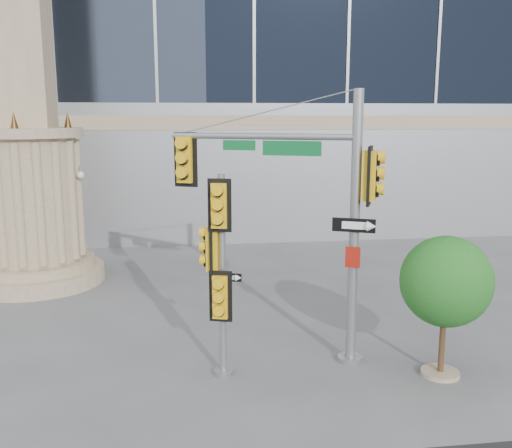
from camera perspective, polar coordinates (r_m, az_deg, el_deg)
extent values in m
plane|color=#545456|center=(11.65, -0.95, -17.25)|extent=(120.00, 120.00, 0.00)
cylinder|color=gray|center=(20.48, -21.07, -4.75)|extent=(4.40, 4.40, 0.50)
cylinder|color=gray|center=(20.38, -21.14, -3.66)|extent=(3.80, 3.80, 0.30)
cylinder|color=gray|center=(19.98, -21.56, 2.32)|extent=(3.00, 3.00, 4.00)
cylinder|color=gray|center=(19.81, -21.99, 8.48)|extent=(3.50, 3.50, 0.30)
cone|color=#472D14|center=(19.53, -18.32, 9.87)|extent=(0.24, 0.24, 0.50)
cylinder|color=slate|center=(13.43, 9.39, -13.14)|extent=(0.56, 0.56, 0.12)
cylinder|color=slate|center=(12.54, 9.80, -0.69)|extent=(0.22, 0.22, 6.03)
cylinder|color=slate|center=(12.71, 0.50, 8.76)|extent=(3.91, 1.86, 0.14)
cube|color=#0A5B28|center=(12.53, 3.60, 7.56)|extent=(1.21, 0.57, 0.32)
cube|color=gold|center=(13.35, -7.04, 6.40)|extent=(0.62, 0.48, 1.26)
cube|color=gold|center=(12.33, 11.29, 4.75)|extent=(0.48, 0.62, 1.26)
cube|color=black|center=(12.37, 9.75, -0.13)|extent=(0.86, 0.41, 0.30)
cube|color=maroon|center=(12.52, 9.65, -3.29)|extent=(0.31, 0.16, 0.46)
cylinder|color=slate|center=(12.68, -3.28, -14.55)|extent=(0.41, 0.41, 0.10)
cylinder|color=slate|center=(11.93, -3.39, -5.38)|extent=(0.16, 0.16, 4.31)
cube|color=gold|center=(11.42, -3.66, 1.87)|extent=(0.52, 0.36, 1.08)
cube|color=gold|center=(11.82, -4.32, -2.52)|extent=(0.36, 0.52, 1.08)
cube|color=gold|center=(11.86, -3.55, -7.23)|extent=(0.52, 0.36, 1.08)
cube|color=black|center=(11.80, -2.75, -5.34)|extent=(0.52, 0.17, 0.17)
cylinder|color=gray|center=(13.24, 17.94, -13.98)|extent=(0.82, 0.82, 0.09)
cylinder|color=#382314|center=(12.94, 18.13, -10.87)|extent=(0.13, 0.13, 1.63)
sphere|color=#14581E|center=(12.54, 18.47, -5.45)|extent=(1.91, 1.91, 1.91)
sphere|color=#14581E|center=(12.99, 19.59, -6.22)|extent=(1.18, 1.18, 1.18)
sphere|color=#14581E|center=(12.28, 17.53, -6.85)|extent=(1.00, 1.00, 1.00)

